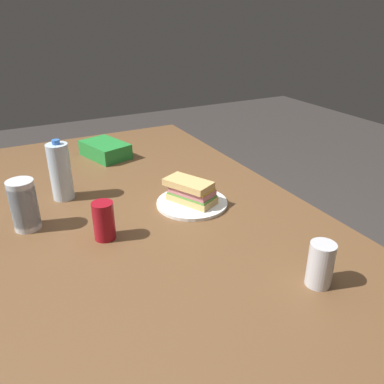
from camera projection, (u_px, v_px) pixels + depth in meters
The scene contains 9 objects.
ground_plane at pixel (156, 351), 1.73m from camera, with size 8.00×8.00×0.00m, color #383330.
dining_table at pixel (149, 223), 1.45m from camera, with size 1.85×1.05×0.73m.
paper_plate at pixel (192, 203), 1.42m from camera, with size 0.26×0.26×0.01m, color white.
sandwich at pixel (191, 191), 1.40m from camera, with size 0.20×0.17×0.08m.
soda_can_red at pixel (104, 221), 1.19m from camera, with size 0.07×0.07×0.12m, color maroon.
chip_bag at pixel (105, 150), 1.86m from camera, with size 0.23×0.15×0.07m, color #268C38.
water_bottle_tall at pixel (60, 171), 1.43m from camera, with size 0.08×0.08×0.23m.
plastic_cup_stack at pixel (24, 205), 1.24m from camera, with size 0.08×0.08×0.17m.
soda_can_silver at pixel (320, 264), 0.99m from camera, with size 0.07×0.07×0.12m, color silver.
Camera 1 is at (-1.19, 0.44, 1.38)m, focal length 36.68 mm.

